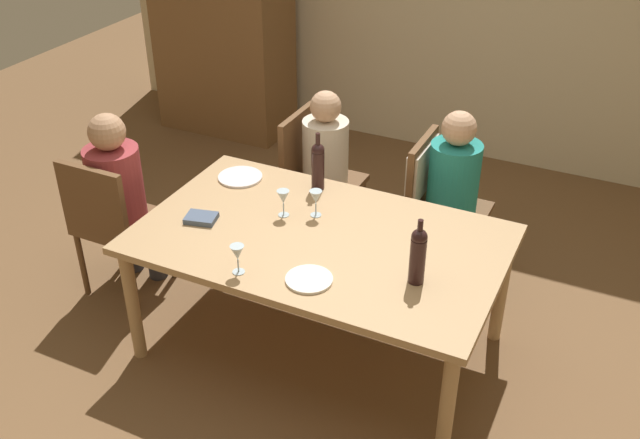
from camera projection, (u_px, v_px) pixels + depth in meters
The scene contains 17 objects.
ground_plane at pixel (320, 345), 4.10m from camera, with size 10.00×10.00×0.00m, color brown.
armoire_cabinet at pixel (221, 4), 6.05m from camera, with size 1.18×0.62×2.18m.
dining_table at pixel (320, 248), 3.75m from camera, with size 1.86×1.13×0.73m.
chair_left_end at pixel (111, 219), 4.24m from camera, with size 0.44×0.44×0.92m.
chair_far_left at pixel (313, 172), 4.73m from camera, with size 0.44×0.44×0.92m.
chair_far_right at pixel (432, 190), 4.40m from camera, with size 0.46×0.44×0.92m.
person_woman_host at pixel (120, 190), 4.26m from camera, with size 0.32×0.36×1.16m.
person_man_bearded at pixel (329, 160), 4.63m from camera, with size 0.34×0.29×1.10m.
person_man_guest at pixel (457, 187), 4.32m from camera, with size 0.35×0.30×1.13m.
wine_bottle_tall_green at pixel (418, 254), 3.31m from camera, with size 0.08×0.08×0.34m.
wine_bottle_dark_red at pixel (318, 164), 4.06m from camera, with size 0.07×0.07×0.34m.
wine_glass_near_left at pixel (316, 198), 3.83m from camera, with size 0.07×0.07×0.15m.
wine_glass_centre at pixel (237, 254), 3.39m from camera, with size 0.07×0.07×0.15m.
wine_glass_near_right at pixel (283, 198), 3.83m from camera, with size 0.07×0.07×0.15m.
dinner_plate_host at pixel (240, 177), 4.24m from camera, with size 0.26×0.26×0.01m, color white.
dinner_plate_guest_left at pixel (309, 279), 3.39m from camera, with size 0.22×0.22×0.01m, color white.
folded_napkin at pixel (201, 218), 3.84m from camera, with size 0.16×0.12×0.03m, color #4C5B75.
Camera 1 is at (1.35, -2.80, 2.76)m, focal length 40.96 mm.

